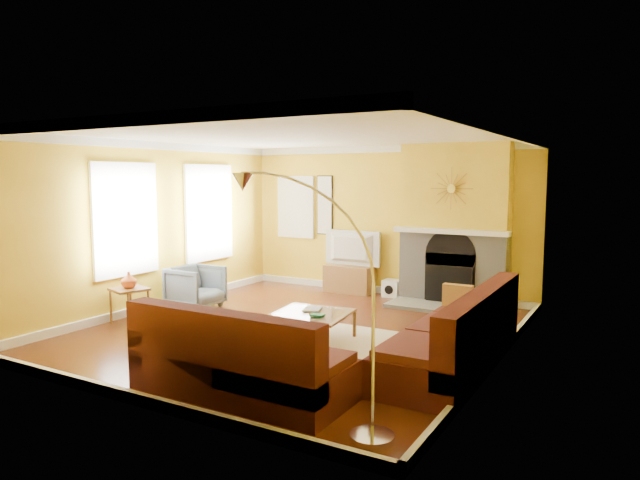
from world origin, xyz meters
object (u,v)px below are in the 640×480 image
Objects in this scene: media_console at (349,279)px; side_table at (130,305)px; sectional_sofa at (347,324)px; coffee_table at (310,327)px; arc_lamp at (310,303)px; armchair at (196,287)px.

media_console is 1.77× the size of side_table.
sectional_sofa is 0.98m from coffee_table.
media_console is at bearing 107.88° from coffee_table.
sectional_sofa is 1.89m from arc_lamp.
side_table is at bearing 180.00° from sectional_sofa.
arc_lamp is at bearing -66.44° from media_console.
sectional_sofa reaches higher than coffee_table.
sectional_sofa is 4.06× the size of media_console.
media_console is 5.84m from arc_lamp.
armchair is 4.92m from arc_lamp.
armchair is (-1.60, -2.40, 0.10)m from media_console.
coffee_table is at bearing 147.99° from sectional_sofa.
media_console is 4.02m from side_table.
sectional_sofa is 4.85× the size of armchair.
sectional_sofa is at bearing -0.00° from side_table.
side_table is (-3.60, 0.00, -0.19)m from sectional_sofa.
media_console is at bearing 113.56° from arc_lamp.
armchair is at bearing 164.93° from coffee_table.
sectional_sofa is 4.03m from media_console.
media_console is 1.20× the size of armchair.
media_console reaches higher than coffee_table.
media_console is (-1.80, 3.60, -0.20)m from sectional_sofa.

